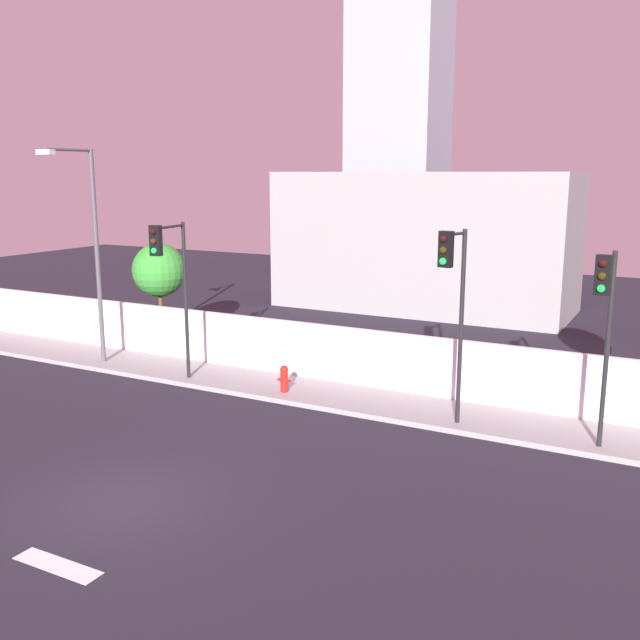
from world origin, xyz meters
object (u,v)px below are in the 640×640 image
(traffic_light_left, at_px, (171,269))
(traffic_light_right, at_px, (453,287))
(street_lamp_curbside, at_px, (90,240))
(traffic_light_center, at_px, (605,310))
(roadside_tree_leftmost, at_px, (159,270))
(fire_hydrant, at_px, (284,378))

(traffic_light_left, height_order, traffic_light_right, traffic_light_right)
(street_lamp_curbside, bearing_deg, traffic_light_left, -10.29)
(traffic_light_center, distance_m, roadside_tree_leftmost, 16.90)
(street_lamp_curbside, bearing_deg, traffic_light_right, -1.65)
(street_lamp_curbside, bearing_deg, fire_hydrant, 1.56)
(traffic_light_center, xyz_separation_m, street_lamp_curbside, (-16.55, 0.47, 0.84))
(traffic_light_left, distance_m, fire_hydrant, 4.84)
(traffic_light_left, distance_m, street_lamp_curbside, 4.18)
(traffic_light_right, bearing_deg, roadside_tree_leftmost, 163.98)
(fire_hydrant, distance_m, roadside_tree_leftmost, 8.42)
(fire_hydrant, bearing_deg, traffic_light_center, -4.28)
(traffic_light_right, height_order, fire_hydrant, traffic_light_right)
(traffic_light_center, xyz_separation_m, traffic_light_right, (-3.64, 0.10, 0.24))
(traffic_light_left, distance_m, traffic_light_right, 8.86)
(traffic_light_left, height_order, roadside_tree_leftmost, traffic_light_left)
(roadside_tree_leftmost, bearing_deg, traffic_light_left, -45.54)
(traffic_light_right, bearing_deg, street_lamp_curbside, 178.35)
(traffic_light_center, distance_m, street_lamp_curbside, 16.58)
(traffic_light_center, height_order, street_lamp_curbside, street_lamp_curbside)
(traffic_light_center, distance_m, fire_hydrant, 9.55)
(traffic_light_right, bearing_deg, traffic_light_center, -1.53)
(traffic_light_center, relative_size, street_lamp_curbside, 0.65)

